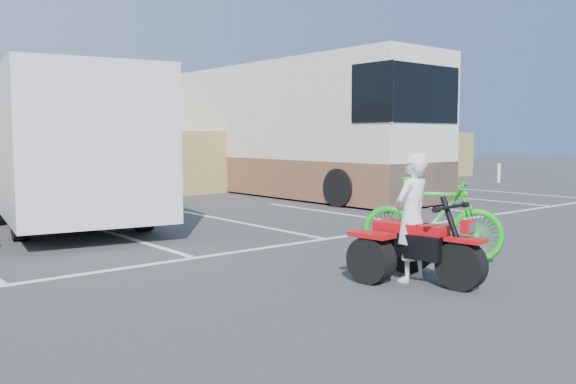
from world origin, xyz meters
TOP-DOWN VIEW (x-y plane):
  - ground at (0.00, 0.00)m, footprint 100.00×100.00m
  - parking_stripes at (0.87, 4.07)m, footprint 28.00×5.16m
  - red_trike_atv at (1.42, -0.75)m, footprint 1.40×1.74m
  - rider at (1.40, -0.60)m, footprint 0.65×0.47m
  - green_dirt_bike at (2.62, 0.03)m, footprint 1.64×2.03m
  - cargo_trailer at (-0.21, 7.18)m, footprint 3.72×6.97m
  - rv_motorhome at (7.72, 9.76)m, footprint 2.95×11.20m
  - quad_atv_green at (-1.24, 8.50)m, footprint 1.35×1.59m

SIDE VIEW (x-z plane):
  - ground at x=0.00m, z-range 0.00..0.00m
  - red_trike_atv at x=1.42m, z-range -0.52..0.52m
  - quad_atv_green at x=-1.24m, z-range -0.44..0.44m
  - parking_stripes at x=0.87m, z-range 0.00..0.01m
  - green_dirt_bike at x=2.62m, z-range 0.00..1.24m
  - rider at x=1.40m, z-range 0.00..1.64m
  - cargo_trailer at x=-0.21m, z-range 0.13..3.21m
  - rv_motorhome at x=7.72m, z-range -0.26..3.75m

